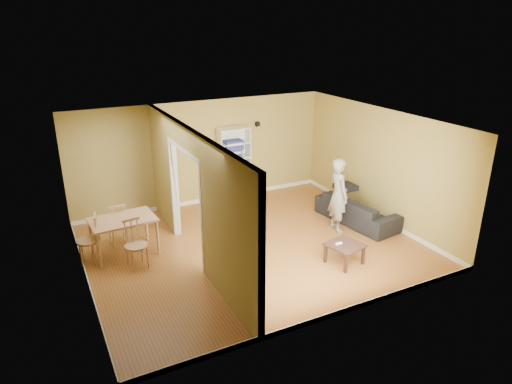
# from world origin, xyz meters

# --- Properties ---
(room_shell) EXTENTS (6.50, 6.50, 6.50)m
(room_shell) POSITION_xyz_m (0.00, 0.00, 1.30)
(room_shell) COLOR #B45F2A
(room_shell) RESTS_ON ground
(partition) EXTENTS (0.22, 5.50, 2.60)m
(partition) POSITION_xyz_m (-1.20, 0.00, 1.30)
(partition) COLOR #9C9645
(partition) RESTS_ON ground
(wall_speaker) EXTENTS (0.10, 0.10, 0.10)m
(wall_speaker) POSITION_xyz_m (1.50, 2.69, 1.90)
(wall_speaker) COLOR black
(wall_speaker) RESTS_ON room_shell
(sofa) EXTENTS (2.14, 1.13, 0.78)m
(sofa) POSITION_xyz_m (2.70, -0.01, 0.39)
(sofa) COLOR black
(sofa) RESTS_ON ground
(person) EXTENTS (0.77, 0.64, 1.94)m
(person) POSITION_xyz_m (2.05, -0.12, 0.97)
(person) COLOR slate
(person) RESTS_ON ground
(bookshelf) EXTENTS (0.80, 0.35, 1.90)m
(bookshelf) POSITION_xyz_m (0.77, 2.60, 0.95)
(bookshelf) COLOR white
(bookshelf) RESTS_ON ground
(paper_box_navy_a) EXTENTS (0.44, 0.29, 0.23)m
(paper_box_navy_a) POSITION_xyz_m (0.75, 2.56, 0.52)
(paper_box_navy_a) COLOR navy
(paper_box_navy_a) RESTS_ON bookshelf
(paper_box_teal) EXTENTS (0.40, 0.26, 0.20)m
(paper_box_teal) POSITION_xyz_m (0.71, 2.56, 0.88)
(paper_box_teal) COLOR #145F62
(paper_box_teal) RESTS_ON bookshelf
(paper_box_navy_b) EXTENTS (0.40, 0.26, 0.21)m
(paper_box_navy_b) POSITION_xyz_m (0.74, 2.56, 1.25)
(paper_box_navy_b) COLOR navy
(paper_box_navy_b) RESTS_ON bookshelf
(paper_box_navy_c) EXTENTS (0.46, 0.30, 0.24)m
(paper_box_navy_c) POSITION_xyz_m (0.74, 2.56, 1.50)
(paper_box_navy_c) COLOR navy
(paper_box_navy_c) RESTS_ON bookshelf
(coffee_table) EXTENTS (0.61, 0.61, 0.41)m
(coffee_table) POSITION_xyz_m (1.28, -1.43, 0.34)
(coffee_table) COLOR #36251F
(coffee_table) RESTS_ON ground
(game_controller) EXTENTS (0.14, 0.04, 0.03)m
(game_controller) POSITION_xyz_m (1.17, -1.37, 0.42)
(game_controller) COLOR white
(game_controller) RESTS_ON coffee_table
(dining_table) EXTENTS (1.23, 0.82, 0.77)m
(dining_table) POSITION_xyz_m (-2.40, 0.84, 0.69)
(dining_table) COLOR tan
(dining_table) RESTS_ON ground
(chair_left) EXTENTS (0.53, 0.53, 0.98)m
(chair_left) POSITION_xyz_m (-3.08, 0.81, 0.49)
(chair_left) COLOR tan
(chair_left) RESTS_ON ground
(chair_near) EXTENTS (0.49, 0.49, 0.95)m
(chair_near) POSITION_xyz_m (-2.30, 0.22, 0.47)
(chair_near) COLOR tan
(chair_near) RESTS_ON ground
(chair_far) EXTENTS (0.46, 0.46, 0.92)m
(chair_far) POSITION_xyz_m (-2.43, 1.37, 0.46)
(chair_far) COLOR tan
(chair_far) RESTS_ON ground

